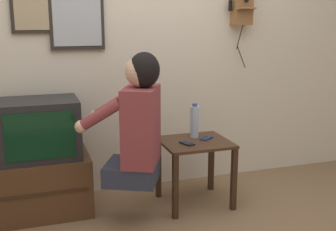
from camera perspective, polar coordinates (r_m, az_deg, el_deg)
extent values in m
cube|color=silver|center=(3.57, -4.00, 10.11)|extent=(6.80, 0.05, 2.55)
cube|color=#422819|center=(3.30, 3.70, -3.64)|extent=(0.53, 0.47, 0.02)
cube|color=#382215|center=(3.12, 1.00, -9.66)|extent=(0.04, 0.04, 0.50)
cube|color=#382215|center=(3.30, 8.90, -8.54)|extent=(0.04, 0.04, 0.50)
cube|color=#382215|center=(3.50, -1.33, -7.15)|extent=(0.04, 0.04, 0.50)
cube|color=#382215|center=(3.66, 5.87, -6.30)|extent=(0.04, 0.04, 0.50)
cube|color=#2D3347|center=(3.04, -4.89, -7.60)|extent=(0.48, 0.48, 0.14)
cube|color=brown|center=(2.93, -3.64, -1.41)|extent=(0.36, 0.43, 0.54)
sphere|color=#DBAD8E|center=(2.86, -3.75, 5.94)|extent=(0.21, 0.21, 0.21)
ellipsoid|color=black|center=(2.85, -3.23, 6.18)|extent=(0.29, 0.29, 0.24)
cylinder|color=brown|center=(2.81, -9.18, 0.07)|extent=(0.31, 0.20, 0.23)
cylinder|color=brown|center=(3.11, -7.55, 1.35)|extent=(0.31, 0.20, 0.23)
sphere|color=#DBAD8E|center=(2.87, -11.70, -1.49)|extent=(0.09, 0.09, 0.09)
sphere|color=#DBAD8E|center=(3.16, -9.86, -0.08)|extent=(0.09, 0.09, 0.09)
cube|color=#51331E|center=(3.38, -16.96, -8.93)|extent=(0.74, 0.50, 0.45)
cube|color=#392315|center=(3.14, -16.82, -10.21)|extent=(0.67, 0.01, 0.02)
cube|color=#232326|center=(3.24, -17.04, -1.71)|extent=(0.57, 0.43, 0.43)
cube|color=black|center=(3.03, -16.90, -2.71)|extent=(0.47, 0.01, 0.34)
cube|color=olive|center=(3.82, 9.98, 14.70)|extent=(0.17, 0.11, 0.36)
cube|color=olive|center=(3.75, 10.58, 14.02)|extent=(0.15, 0.07, 0.03)
cone|color=black|center=(3.73, 10.78, 15.13)|extent=(0.04, 0.05, 0.04)
cylinder|color=black|center=(3.77, 8.44, 14.50)|extent=(0.03, 0.03, 0.09)
cylinder|color=black|center=(3.80, 9.70, 10.48)|extent=(0.04, 0.04, 0.22)
cylinder|color=black|center=(3.83, 9.90, 7.78)|extent=(0.07, 0.06, 0.19)
cube|color=#2D2823|center=(3.41, -17.40, 13.88)|extent=(0.38, 0.02, 0.40)
cube|color=tan|center=(3.40, -17.39, 13.88)|extent=(0.33, 0.01, 0.34)
cube|color=#2D2823|center=(3.43, -12.31, 13.95)|extent=(0.42, 0.03, 0.63)
cube|color=#B2BCC6|center=(3.41, -12.28, 13.96)|extent=(0.37, 0.01, 0.57)
cube|color=black|center=(3.21, 2.57, -3.80)|extent=(0.10, 0.14, 0.01)
cube|color=black|center=(3.21, 2.57, -3.69)|extent=(0.08, 0.11, 0.00)
cube|color=navy|center=(3.36, 5.22, -3.10)|extent=(0.13, 0.12, 0.01)
cube|color=black|center=(3.36, 5.22, -2.99)|extent=(0.11, 0.10, 0.00)
cylinder|color=#ADC6DB|center=(3.37, 3.61, -0.86)|extent=(0.07, 0.07, 0.25)
cylinder|color=#2D4C8C|center=(3.34, 3.64, 1.43)|extent=(0.04, 0.04, 0.02)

